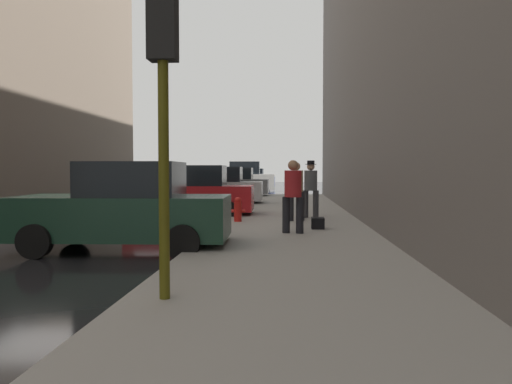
# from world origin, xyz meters

# --- Properties ---
(ground_plane) EXTENTS (120.00, 120.00, 0.00)m
(ground_plane) POSITION_xyz_m (0.00, 0.00, 0.00)
(ground_plane) COLOR black
(sidewalk) EXTENTS (4.00, 40.00, 0.15)m
(sidewalk) POSITION_xyz_m (6.00, 0.00, 0.07)
(sidewalk) COLOR gray
(sidewalk) RESTS_ON ground_plane
(parked_dark_green_sedan) EXTENTS (4.26, 2.17, 1.79)m
(parked_dark_green_sedan) POSITION_xyz_m (2.65, -1.48, 0.85)
(parked_dark_green_sedan) COLOR #193828
(parked_dark_green_sedan) RESTS_ON ground_plane
(parked_red_hatchback) EXTENTS (4.25, 2.15, 1.79)m
(parked_red_hatchback) POSITION_xyz_m (2.65, 5.44, 0.85)
(parked_red_hatchback) COLOR #B2191E
(parked_red_hatchback) RESTS_ON ground_plane
(parked_silver_sedan) EXTENTS (4.23, 2.11, 1.79)m
(parked_silver_sedan) POSITION_xyz_m (2.65, 11.37, 0.85)
(parked_silver_sedan) COLOR #B7BABF
(parked_silver_sedan) RESTS_ON ground_plane
(parked_gray_coupe) EXTENTS (4.20, 2.06, 1.79)m
(parked_gray_coupe) POSITION_xyz_m (2.65, 18.12, 0.85)
(parked_gray_coupe) COLOR slate
(parked_gray_coupe) RESTS_ON ground_plane
(parked_white_van) EXTENTS (4.65, 2.17, 2.25)m
(parked_white_van) POSITION_xyz_m (2.65, 24.00, 1.03)
(parked_white_van) COLOR silver
(parked_white_van) RESTS_ON ground_plane
(parked_blue_sedan) EXTENTS (4.23, 2.11, 1.79)m
(parked_blue_sedan) POSITION_xyz_m (2.65, 30.74, 0.85)
(parked_blue_sedan) COLOR navy
(parked_blue_sedan) RESTS_ON ground_plane
(fire_hydrant) EXTENTS (0.42, 0.22, 0.70)m
(fire_hydrant) POSITION_xyz_m (4.45, 3.01, 0.50)
(fire_hydrant) COLOR red
(fire_hydrant) RESTS_ON sidewalk
(traffic_light) EXTENTS (0.32, 0.32, 3.60)m
(traffic_light) POSITION_xyz_m (4.50, -5.66, 2.76)
(traffic_light) COLOR #514C0F
(traffic_light) RESTS_ON sidewalk
(pedestrian_in_tan_coat) EXTENTS (0.52, 0.46, 1.71)m
(pedestrian_in_tan_coat) POSITION_xyz_m (6.13, 3.31, 1.10)
(pedestrian_in_tan_coat) COLOR black
(pedestrian_in_tan_coat) RESTS_ON sidewalk
(pedestrian_in_red_jacket) EXTENTS (0.52, 0.45, 1.71)m
(pedestrian_in_red_jacket) POSITION_xyz_m (6.01, 0.43, 1.10)
(pedestrian_in_red_jacket) COLOR black
(pedestrian_in_red_jacket) RESTS_ON sidewalk
(pedestrian_with_beanie) EXTENTS (0.52, 0.45, 1.78)m
(pedestrian_with_beanie) POSITION_xyz_m (6.59, 4.29, 1.14)
(pedestrian_with_beanie) COLOR #333338
(pedestrian_with_beanie) RESTS_ON sidewalk
(duffel_bag) EXTENTS (0.32, 0.44, 0.28)m
(duffel_bag) POSITION_xyz_m (6.65, 1.39, 0.29)
(duffel_bag) COLOR black
(duffel_bag) RESTS_ON sidewalk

